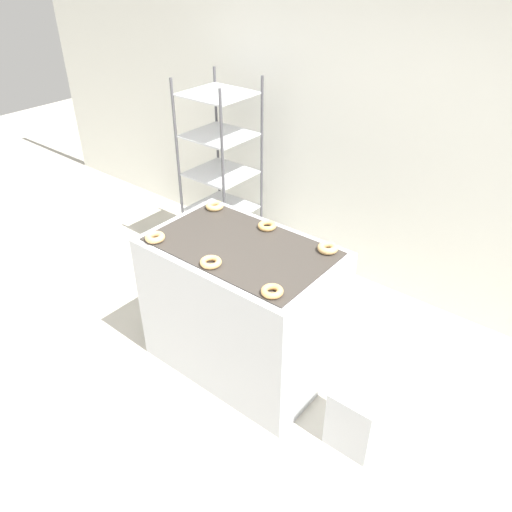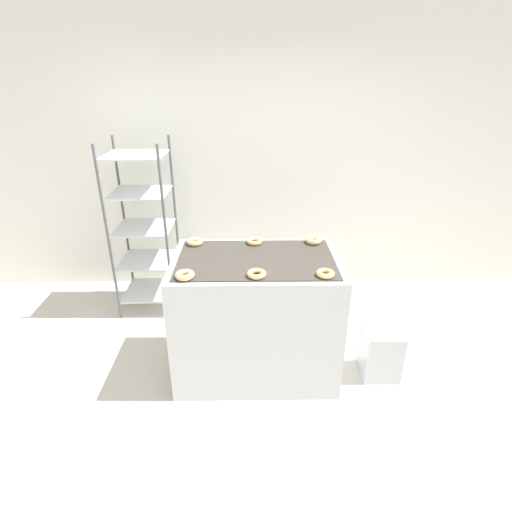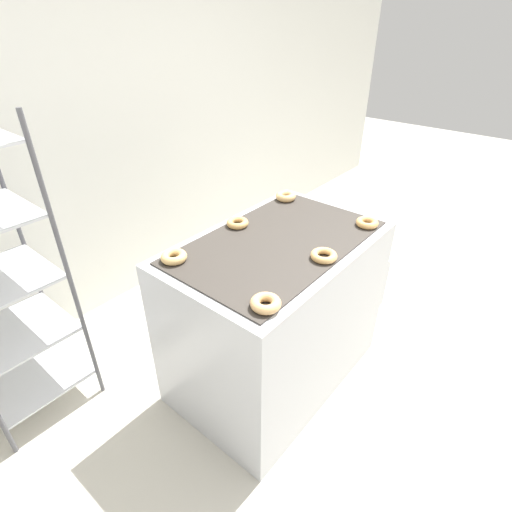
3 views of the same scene
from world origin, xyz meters
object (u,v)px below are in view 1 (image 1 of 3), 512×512
Objects in this scene: fryer_machine at (242,307)px; baking_rack_cart at (221,173)px; glaze_bin at (358,416)px; donut_near_right at (272,291)px; donut_near_left at (155,237)px; donut_far_right at (328,248)px; donut_far_left at (215,206)px; donut_near_center at (211,262)px; donut_far_center at (267,226)px.

fryer_machine is 0.73× the size of baking_rack_cart.
donut_near_right reaches higher than glaze_bin.
donut_far_right is at bearing 31.86° from donut_near_left.
donut_far_left is (-1.44, 0.36, 0.79)m from glaze_bin.
donut_far_left is (-0.47, 0.54, 0.00)m from donut_near_center.
donut_far_left is at bearing 90.32° from donut_near_left.
donut_far_right is at bearing 0.92° from donut_far_left.
donut_far_right is (0.00, 0.56, 0.00)m from donut_near_right.
donut_near_right is 0.97× the size of donut_far_left.
donut_near_right is 0.97× the size of donut_far_right.
glaze_bin is at bearing -27.75° from baking_rack_cart.
glaze_bin is at bearing -36.30° from donut_far_right.
donut_far_right reaches higher than donut_far_left.
fryer_machine is 2.98× the size of glaze_bin.
glaze_bin is at bearing 10.60° from donut_near_center.
fryer_machine is 9.66× the size of donut_far_left.
donut_far_left is at bearing 165.86° from glaze_bin.
donut_near_left is at bearing -148.29° from fryer_machine.
donut_near_left is (-1.44, -0.20, 0.79)m from glaze_bin.
donut_far_left is at bearing 149.45° from donut_near_right.
baking_rack_cart is at bearing 130.32° from donut_near_center.
baking_rack_cart is 2.37m from glaze_bin.
fryer_machine is 1.01m from glaze_bin.
donut_near_right is 1.07m from donut_far_left.
donut_far_right is at bearing 0.83° from donut_far_center.
donut_near_left is at bearing -129.06° from donut_far_center.
donut_far_center is at bearing -179.17° from donut_far_right.
donut_far_right is at bearing 51.05° from donut_near_center.
donut_near_right is at bearing -90.23° from donut_far_right.
donut_near_left is 1.00× the size of donut_far_right.
glaze_bin is 3.23× the size of donut_far_right.
donut_near_center is 1.02× the size of donut_far_left.
donut_near_center is at bearing -49.68° from baking_rack_cart.
fryer_machine is at bearing 90.66° from donut_near_center.
donut_far_center is at bearing 91.74° from fryer_machine.
donut_near_center is at bearing -88.80° from donut_far_center.
donut_far_left is 0.46m from donut_far_center.
donut_near_center is at bearing -48.87° from donut_far_left.
fryer_machine is 9.59× the size of donut_near_left.
donut_far_left is at bearing 150.27° from fryer_machine.
glaze_bin is 1.02m from donut_far_right.
baking_rack_cart reaches higher than fryer_machine.
donut_far_center is (1.04, -0.69, 0.14)m from baking_rack_cart.
donut_far_right reaches higher than fryer_machine.
glaze_bin is at bearing 7.76° from donut_near_left.
donut_far_right is at bearing 89.77° from donut_near_right.
fryer_machine reaches higher than glaze_bin.
donut_near_right is 0.72m from donut_far_center.
baking_rack_cart is 1.40m from donut_near_left.
glaze_bin is 1.31m from donut_far_center.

